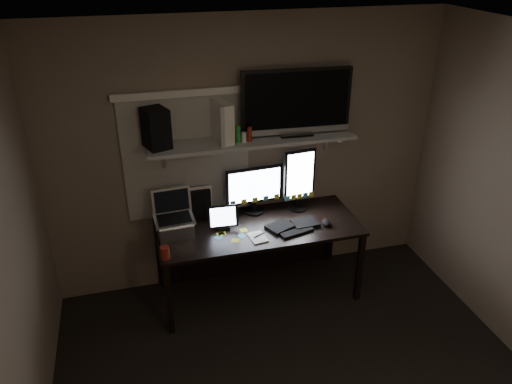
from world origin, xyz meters
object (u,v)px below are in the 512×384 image
object	(u,v)px
laptop	(174,215)
monitor_landscape	(254,190)
tv	(296,103)
speaker	(156,128)
desk	(255,235)
tablet	(223,217)
keyboard	(293,225)
cup	(165,253)
monitor_portrait	(299,180)
mouse	(326,223)
game_console	(222,121)

from	to	relation	value
laptop	monitor_landscape	bearing A→B (deg)	10.87
tv	speaker	distance (m)	1.20
desk	tablet	distance (m)	0.44
keyboard	cup	distance (m)	1.16
monitor_portrait	keyboard	xyz separation A→B (m)	(-0.15, -0.29, -0.29)
laptop	cup	world-z (taller)	laptop
keyboard	tablet	world-z (taller)	tablet
keyboard	tv	bearing A→B (deg)	57.28
monitor_landscape	laptop	world-z (taller)	monitor_landscape
monitor_portrait	monitor_landscape	bearing A→B (deg)	168.83
tv	speaker	xyz separation A→B (m)	(-1.19, 0.01, -0.12)
mouse	cup	world-z (taller)	cup
monitor_portrait	tablet	size ratio (longest dim) A/B	2.29
tv	game_console	xyz separation A→B (m)	(-0.64, 0.01, -0.11)
monitor_landscape	game_console	world-z (taller)	game_console
monitor_portrait	tv	size ratio (longest dim) A/B	0.63
monitor_portrait	keyboard	world-z (taller)	monitor_portrait
keyboard	cup	size ratio (longest dim) A/B	4.29
laptop	tv	xyz separation A→B (m)	(1.12, 0.17, 0.85)
desk	keyboard	xyz separation A→B (m)	(0.29, -0.21, 0.19)
monitor_portrait	keyboard	distance (m)	0.44
laptop	cup	size ratio (longest dim) A/B	3.45
monitor_portrait	tv	bearing A→B (deg)	166.13
tv	laptop	bearing A→B (deg)	-168.23
tablet	mouse	bearing A→B (deg)	-7.68
keyboard	tv	size ratio (longest dim) A/B	0.49
laptop	speaker	distance (m)	0.75
speaker	keyboard	bearing A→B (deg)	-34.63
desk	monitor_landscape	xyz separation A→B (m)	(0.03, 0.12, 0.41)
cup	tv	bearing A→B (deg)	22.24
keyboard	laptop	xyz separation A→B (m)	(-1.02, 0.13, 0.17)
keyboard	game_console	distance (m)	1.10
monitor_landscape	game_console	distance (m)	0.74
monitor_landscape	tablet	bearing A→B (deg)	-151.63
game_console	laptop	bearing A→B (deg)	-173.33
monitor_landscape	mouse	xyz separation A→B (m)	(0.56, -0.38, -0.21)
cup	speaker	xyz separation A→B (m)	(0.05, 0.51, 0.86)
monitor_portrait	laptop	bearing A→B (deg)	-178.15
monitor_portrait	laptop	world-z (taller)	monitor_portrait
desk	speaker	world-z (taller)	speaker
keyboard	tablet	bearing A→B (deg)	154.53
keyboard	laptop	distance (m)	1.04
tablet	cup	xyz separation A→B (m)	(-0.54, -0.33, -0.06)
desk	tablet	world-z (taller)	tablet
tv	mouse	bearing A→B (deg)	-57.06
laptop	desk	bearing A→B (deg)	2.24
cup	speaker	world-z (taller)	speaker
tablet	tv	world-z (taller)	tv
desk	tv	bearing A→B (deg)	12.90
monitor_landscape	speaker	xyz separation A→B (m)	(-0.83, -0.03, 0.68)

